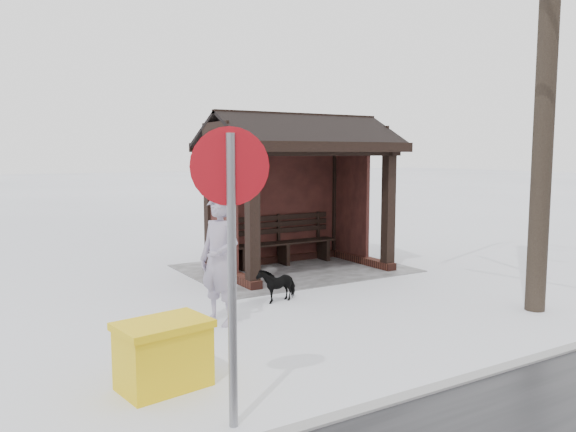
% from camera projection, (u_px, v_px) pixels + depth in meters
% --- Properties ---
extents(ground, '(120.00, 120.00, 0.00)m').
position_uv_depth(ground, '(299.00, 270.00, 11.15)').
color(ground, white).
rests_on(ground, ground).
extents(kerb, '(120.00, 0.15, 0.06)m').
position_uv_depth(kerb, '(552.00, 355.00, 6.46)').
color(kerb, gray).
rests_on(kerb, ground).
extents(trampled_patch, '(4.20, 3.20, 0.02)m').
position_uv_depth(trampled_patch, '(294.00, 268.00, 11.32)').
color(trampled_patch, '#999A9F').
rests_on(trampled_patch, ground).
extents(bus_shelter, '(3.60, 2.40, 3.09)m').
position_uv_depth(bus_shelter, '(295.00, 161.00, 11.04)').
color(bus_shelter, '#3D1C16').
rests_on(bus_shelter, ground).
extents(pedestrian, '(0.65, 0.76, 1.77)m').
position_uv_depth(pedestrian, '(220.00, 260.00, 7.57)').
color(pedestrian, '#9389A1').
rests_on(pedestrian, ground).
extents(dog, '(0.67, 0.39, 0.53)m').
position_uv_depth(dog, '(277.00, 284.00, 8.83)').
color(dog, black).
rests_on(dog, ground).
extents(grit_bin, '(0.96, 0.73, 0.68)m').
position_uv_depth(grit_bin, '(163.00, 354.00, 5.54)').
color(grit_bin, yellow).
rests_on(grit_bin, ground).
extents(road_sign, '(0.61, 0.27, 2.53)m').
position_uv_depth(road_sign, '(230.00, 216.00, 4.60)').
color(road_sign, slate).
rests_on(road_sign, ground).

